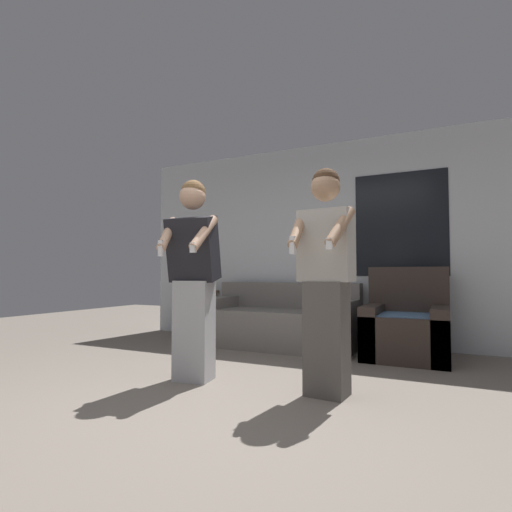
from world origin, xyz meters
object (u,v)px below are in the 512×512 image
at_px(couch, 279,323).
at_px(armchair, 407,328).
at_px(person_right, 326,277).
at_px(side_table, 198,298).
at_px(person_left, 193,277).

xyz_separation_m(couch, armchair, (1.55, -0.07, 0.03)).
xyz_separation_m(couch, person_right, (1.13, -1.78, 0.61)).
bearing_deg(couch, side_table, 170.22).
bearing_deg(person_right, side_table, 141.58).
relative_size(side_table, person_right, 0.47).
relative_size(person_left, person_right, 1.00).
height_order(armchair, person_left, person_left).
relative_size(side_table, person_left, 0.47).
bearing_deg(couch, person_left, -91.21).
bearing_deg(armchair, couch, 177.32).
xyz_separation_m(side_table, person_right, (2.55, -2.02, 0.35)).
distance_m(side_table, person_right, 3.28).
distance_m(armchair, person_left, 2.47).
distance_m(couch, person_right, 2.19).
bearing_deg(person_right, couch, 122.34).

